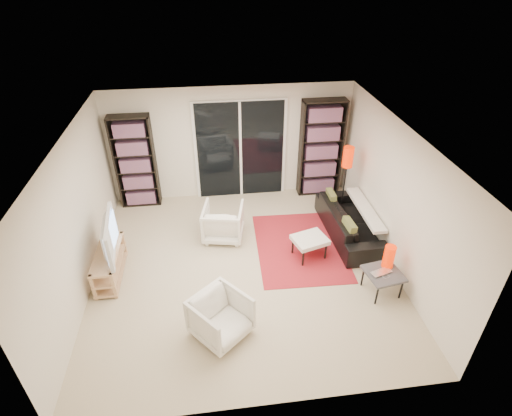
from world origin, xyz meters
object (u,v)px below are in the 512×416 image
(bookshelf_right, at_px, (321,149))
(ottoman, at_px, (310,240))
(bookshelf_left, at_px, (135,162))
(floor_lamp, at_px, (347,164))
(armchair_back, at_px, (223,222))
(armchair_front, at_px, (221,317))
(side_table, at_px, (383,275))
(sofa, at_px, (349,222))
(tv_stand, at_px, (110,264))

(bookshelf_right, distance_m, ottoman, 2.41)
(bookshelf_left, relative_size, floor_lamp, 1.31)
(armchair_back, bearing_deg, floor_lamp, -157.60)
(armchair_front, relative_size, side_table, 1.17)
(armchair_back, height_order, ottoman, armchair_back)
(bookshelf_left, height_order, side_table, bookshelf_left)
(bookshelf_left, relative_size, armchair_back, 2.65)
(bookshelf_right, height_order, armchair_front, bookshelf_right)
(sofa, height_order, armchair_back, armchair_back)
(tv_stand, bearing_deg, ottoman, 1.31)
(ottoman, bearing_deg, floor_lamp, 51.89)
(sofa, xyz_separation_m, armchair_front, (-2.53, -2.04, 0.04))
(sofa, height_order, ottoman, sofa)
(bookshelf_left, distance_m, ottoman, 3.86)
(bookshelf_right, height_order, side_table, bookshelf_right)
(sofa, height_order, side_table, sofa)
(floor_lamp, bearing_deg, tv_stand, -163.11)
(bookshelf_right, relative_size, armchair_back, 2.85)
(ottoman, bearing_deg, armchair_front, -137.27)
(bookshelf_right, xyz_separation_m, sofa, (0.17, -1.65, -0.77))
(sofa, xyz_separation_m, armchair_back, (-2.36, 0.23, 0.05))
(bookshelf_right, distance_m, side_table, 3.27)
(bookshelf_right, xyz_separation_m, armchair_front, (-2.36, -3.69, -0.72))
(sofa, bearing_deg, bookshelf_left, 65.80)
(bookshelf_left, height_order, tv_stand, bookshelf_left)
(armchair_front, height_order, side_table, armchair_front)
(sofa, distance_m, armchair_back, 2.37)
(sofa, relative_size, floor_lamp, 1.30)
(armchair_back, bearing_deg, ottoman, 163.53)
(sofa, bearing_deg, side_table, 179.19)
(tv_stand, bearing_deg, bookshelf_left, 83.47)
(armchair_front, relative_size, floor_lamp, 0.48)
(sofa, height_order, armchair_front, armchair_front)
(armchair_front, bearing_deg, sofa, -1.50)
(sofa, distance_m, floor_lamp, 1.13)
(sofa, relative_size, side_table, 3.15)
(bookshelf_left, relative_size, armchair_front, 2.71)
(tv_stand, xyz_separation_m, side_table, (4.31, -0.93, 0.10))
(armchair_front, xyz_separation_m, side_table, (2.56, 0.50, 0.03))
(sofa, relative_size, armchair_front, 2.69)
(floor_lamp, bearing_deg, armchair_front, -133.46)
(armchair_back, bearing_deg, bookshelf_right, -135.78)
(tv_stand, distance_m, ottoman, 3.39)
(bookshelf_left, height_order, armchair_back, bookshelf_left)
(sofa, xyz_separation_m, floor_lamp, (0.08, 0.72, 0.86))
(tv_stand, height_order, side_table, tv_stand)
(sofa, bearing_deg, armchair_back, 82.44)
(tv_stand, xyz_separation_m, floor_lamp, (4.36, 1.32, 0.88))
(sofa, distance_m, armchair_front, 3.25)
(armchair_back, bearing_deg, sofa, -174.45)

